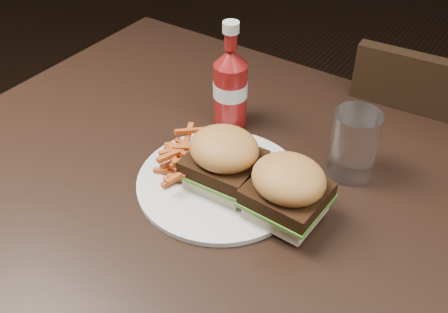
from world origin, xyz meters
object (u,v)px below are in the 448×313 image
Objects in this scene: ketchup_bottle at (230,95)px; tumbler at (353,145)px; chair_far at (431,190)px; plate at (220,182)px; dining_table at (274,212)px.

ketchup_bottle reaches higher than tumbler.
tumbler is at bearing -1.78° from ketchup_bottle.
chair_far is at bearing 78.63° from tumbler.
chair_far is 1.53× the size of plate.
dining_table is 10.14× the size of ketchup_bottle.
chair_far is 0.65m from ketchup_bottle.
plate is at bearing -61.54° from ketchup_bottle.
dining_table is at bearing -116.16° from tumbler.
ketchup_bottle is (-0.08, 0.15, 0.06)m from plate.
tumbler reaches higher than chair_far.
dining_table is at bearing -38.44° from ketchup_bottle.
plate is 2.27× the size of tumbler.
plate reaches higher than chair_far.
tumbler is at bearing 63.84° from dining_table.
dining_table is 10.38× the size of tumbler.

